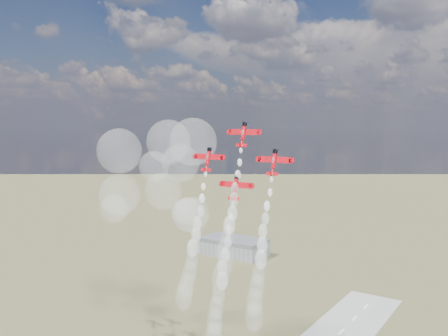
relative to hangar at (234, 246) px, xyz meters
name	(u,v)px	position (x,y,z in m)	size (l,w,h in m)	color
hangar	(234,246)	(0.00, 0.00, 0.00)	(50.00, 28.00, 13.00)	gray
plane_lead	(243,134)	(116.31, -177.39, 91.94)	(11.51, 4.51, 8.05)	red
plane_left	(208,159)	(103.83, -179.73, 83.52)	(11.51, 4.51, 8.05)	red
plane_right	(274,162)	(128.79, -179.73, 83.52)	(11.51, 4.51, 8.05)	red
plane_slot	(235,187)	(116.31, -182.08, 75.10)	(11.51, 4.51, 8.05)	red
smoke_trail_lead	(226,250)	(116.12, -187.51, 55.76)	(5.49, 14.25, 42.61)	white
smoke_trail_left	(189,271)	(103.61, -190.11, 47.46)	(5.38, 14.42, 41.99)	white
smoke_trail_right	(257,286)	(128.88, -189.61, 47.01)	(5.40, 13.59, 43.07)	white
smoke_trail_slot	(217,307)	(116.30, -192.35, 38.93)	(5.54, 14.54, 42.54)	white
drifted_smoke_cloud	(156,170)	(53.39, -149.29, 74.64)	(65.63, 32.47, 49.56)	white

